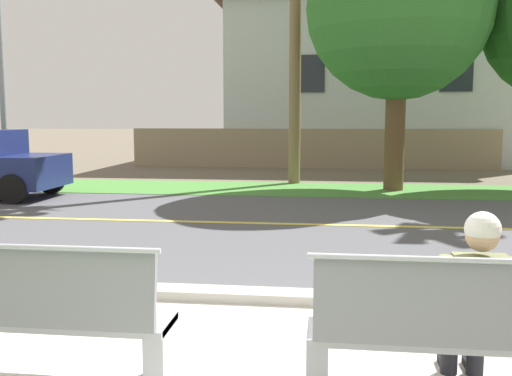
{
  "coord_description": "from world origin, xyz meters",
  "views": [
    {
      "loc": [
        0.58,
        -3.16,
        1.84
      ],
      "look_at": [
        -0.25,
        3.51,
        1.0
      ],
      "focal_mm": 40.17,
      "sensor_mm": 36.0,
      "label": 1
    }
  ],
  "objects_px": {
    "bench_right": "(468,336)",
    "bench_left": "(26,316)",
    "streetlamp": "(2,14)",
    "seated_person_olive": "(475,296)"
  },
  "relations": [
    {
      "from": "bench_left",
      "to": "bench_right",
      "type": "xyz_separation_m",
      "value": [
        2.97,
        0.0,
        0.0
      ]
    },
    {
      "from": "bench_left",
      "to": "seated_person_olive",
      "type": "height_order",
      "value": "seated_person_olive"
    },
    {
      "from": "bench_right",
      "to": "seated_person_olive",
      "type": "xyz_separation_m",
      "value": [
        0.08,
        0.17,
        0.21
      ]
    },
    {
      "from": "bench_right",
      "to": "seated_person_olive",
      "type": "height_order",
      "value": "seated_person_olive"
    },
    {
      "from": "streetlamp",
      "to": "bench_left",
      "type": "bearing_deg",
      "value": -59.36
    },
    {
      "from": "bench_left",
      "to": "bench_right",
      "type": "height_order",
      "value": "same"
    },
    {
      "from": "bench_left",
      "to": "seated_person_olive",
      "type": "distance_m",
      "value": 3.05
    },
    {
      "from": "bench_right",
      "to": "streetlamp",
      "type": "height_order",
      "value": "streetlamp"
    },
    {
      "from": "bench_right",
      "to": "bench_left",
      "type": "bearing_deg",
      "value": 180.0
    },
    {
      "from": "bench_left",
      "to": "streetlamp",
      "type": "bearing_deg",
      "value": 120.64
    }
  ]
}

